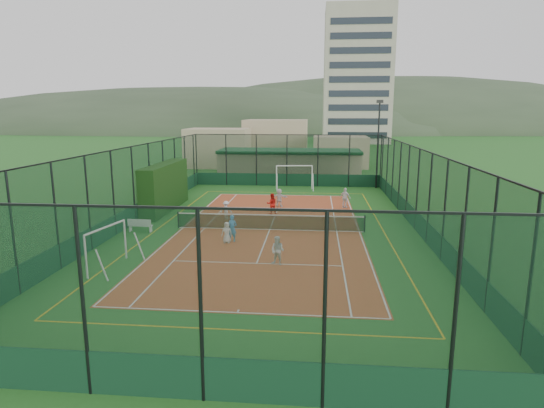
{
  "coord_description": "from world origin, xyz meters",
  "views": [
    {
      "loc": [
        2.7,
        -27.11,
        7.21
      ],
      "look_at": [
        -0.06,
        2.13,
        1.2
      ],
      "focal_mm": 30.0,
      "sensor_mm": 36.0,
      "label": 1
    }
  ],
  "objects_px": {
    "clubhouse": "(290,164)",
    "child_near_left": "(227,232)",
    "child_near_right": "(278,251)",
    "futsal_goal_near": "(107,248)",
    "white_bench": "(140,225)",
    "child_far_back": "(279,198)",
    "apartment_tower": "(357,77)",
    "child_near_mid": "(232,228)",
    "coach": "(272,204)",
    "futsal_goal_far": "(294,178)",
    "floodlight_ne": "(378,145)",
    "child_far_left": "(226,210)",
    "child_far_right": "(345,198)"
  },
  "relations": [
    {
      "from": "clubhouse",
      "to": "child_near_left",
      "type": "distance_m",
      "value": 25.16
    },
    {
      "from": "child_near_right",
      "to": "futsal_goal_near",
      "type": "bearing_deg",
      "value": -149.2
    },
    {
      "from": "white_bench",
      "to": "child_far_back",
      "type": "bearing_deg",
      "value": 49.5
    },
    {
      "from": "child_near_left",
      "to": "child_near_right",
      "type": "relative_size",
      "value": 0.85
    },
    {
      "from": "apartment_tower",
      "to": "child_near_mid",
      "type": "distance_m",
      "value": 87.0
    },
    {
      "from": "clubhouse",
      "to": "futsal_goal_near",
      "type": "relative_size",
      "value": 5.01
    },
    {
      "from": "child_near_right",
      "to": "child_far_back",
      "type": "relative_size",
      "value": 1.01
    },
    {
      "from": "child_near_mid",
      "to": "coach",
      "type": "distance_m",
      "value": 7.27
    },
    {
      "from": "clubhouse",
      "to": "futsal_goal_far",
      "type": "height_order",
      "value": "clubhouse"
    },
    {
      "from": "child_near_left",
      "to": "child_far_back",
      "type": "height_order",
      "value": "child_far_back"
    },
    {
      "from": "futsal_goal_far",
      "to": "child_near_right",
      "type": "xyz_separation_m",
      "value": [
        0.2,
        -21.55,
        -0.4
      ]
    },
    {
      "from": "floodlight_ne",
      "to": "child_near_right",
      "type": "xyz_separation_m",
      "value": [
        -7.58,
        -23.07,
        -3.42
      ]
    },
    {
      "from": "child_near_mid",
      "to": "child_far_back",
      "type": "xyz_separation_m",
      "value": [
        1.9,
        9.77,
        -0.06
      ]
    },
    {
      "from": "clubhouse",
      "to": "futsal_goal_far",
      "type": "bearing_deg",
      "value": -83.22
    },
    {
      "from": "white_bench",
      "to": "child_near_right",
      "type": "xyz_separation_m",
      "value": [
        8.82,
        -5.29,
        0.29
      ]
    },
    {
      "from": "futsal_goal_far",
      "to": "child_near_left",
      "type": "bearing_deg",
      "value": -106.47
    },
    {
      "from": "child_near_right",
      "to": "child_far_back",
      "type": "bearing_deg",
      "value": 116.5
    },
    {
      "from": "white_bench",
      "to": "child_far_left",
      "type": "relative_size",
      "value": 1.19
    },
    {
      "from": "white_bench",
      "to": "futsal_goal_near",
      "type": "distance_m",
      "value": 6.55
    },
    {
      "from": "clubhouse",
      "to": "child_far_right",
      "type": "bearing_deg",
      "value": -71.36
    },
    {
      "from": "child_far_right",
      "to": "child_far_back",
      "type": "xyz_separation_m",
      "value": [
        -5.01,
        0.05,
        -0.08
      ]
    },
    {
      "from": "child_near_mid",
      "to": "child_near_left",
      "type": "bearing_deg",
      "value": -114.1
    },
    {
      "from": "floodlight_ne",
      "to": "futsal_goal_near",
      "type": "relative_size",
      "value": 2.72
    },
    {
      "from": "futsal_goal_near",
      "to": "child_far_left",
      "type": "relative_size",
      "value": 2.43
    },
    {
      "from": "clubhouse",
      "to": "white_bench",
      "type": "distance_m",
      "value": 24.49
    },
    {
      "from": "child_near_left",
      "to": "child_far_left",
      "type": "distance_m",
      "value": 5.72
    },
    {
      "from": "child_near_right",
      "to": "child_far_right",
      "type": "height_order",
      "value": "child_far_right"
    },
    {
      "from": "child_near_right",
      "to": "child_near_left",
      "type": "bearing_deg",
      "value": 154.73
    },
    {
      "from": "child_far_back",
      "to": "futsal_goal_far",
      "type": "bearing_deg",
      "value": -81.24
    },
    {
      "from": "apartment_tower",
      "to": "futsal_goal_near",
      "type": "xyz_separation_m",
      "value": [
        -18.87,
        -89.64,
        -14.02
      ]
    },
    {
      "from": "white_bench",
      "to": "child_far_left",
      "type": "xyz_separation_m",
      "value": [
        4.58,
        3.75,
        0.22
      ]
    },
    {
      "from": "clubhouse",
      "to": "white_bench",
      "type": "height_order",
      "value": "clubhouse"
    },
    {
      "from": "futsal_goal_far",
      "to": "clubhouse",
      "type": "bearing_deg",
      "value": 89.47
    },
    {
      "from": "white_bench",
      "to": "futsal_goal_near",
      "type": "bearing_deg",
      "value": -78.76
    },
    {
      "from": "child_far_left",
      "to": "white_bench",
      "type": "bearing_deg",
      "value": 43.74
    },
    {
      "from": "futsal_goal_near",
      "to": "child_near_left",
      "type": "relative_size",
      "value": 2.56
    },
    {
      "from": "floodlight_ne",
      "to": "apartment_tower",
      "type": "height_order",
      "value": "apartment_tower"
    },
    {
      "from": "child_far_left",
      "to": "child_far_right",
      "type": "distance_m",
      "value": 9.4
    },
    {
      "from": "futsal_goal_far",
      "to": "child_far_right",
      "type": "distance_m",
      "value": 9.1
    },
    {
      "from": "child_near_mid",
      "to": "child_far_left",
      "type": "height_order",
      "value": "child_near_mid"
    },
    {
      "from": "child_far_left",
      "to": "coach",
      "type": "relative_size",
      "value": 0.83
    },
    {
      "from": "child_near_mid",
      "to": "clubhouse",
      "type": "bearing_deg",
      "value": 97.06
    },
    {
      "from": "floodlight_ne",
      "to": "child_far_right",
      "type": "bearing_deg",
      "value": -110.34
    },
    {
      "from": "floodlight_ne",
      "to": "apartment_tower",
      "type": "relative_size",
      "value": 0.28
    },
    {
      "from": "child_near_right",
      "to": "child_near_mid",
      "type": "bearing_deg",
      "value": 149.69
    },
    {
      "from": "floodlight_ne",
      "to": "futsal_goal_far",
      "type": "bearing_deg",
      "value": -168.93
    },
    {
      "from": "clubhouse",
      "to": "child_far_right",
      "type": "xyz_separation_m",
      "value": [
        5.05,
        -14.97,
        -0.8
      ]
    },
    {
      "from": "clubhouse",
      "to": "futsal_goal_far",
      "type": "relative_size",
      "value": 4.41
    },
    {
      "from": "clubhouse",
      "to": "futsal_goal_near",
      "type": "bearing_deg",
      "value": -103.05
    },
    {
      "from": "floodlight_ne",
      "to": "futsal_goal_far",
      "type": "distance_m",
      "value": 8.48
    }
  ]
}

